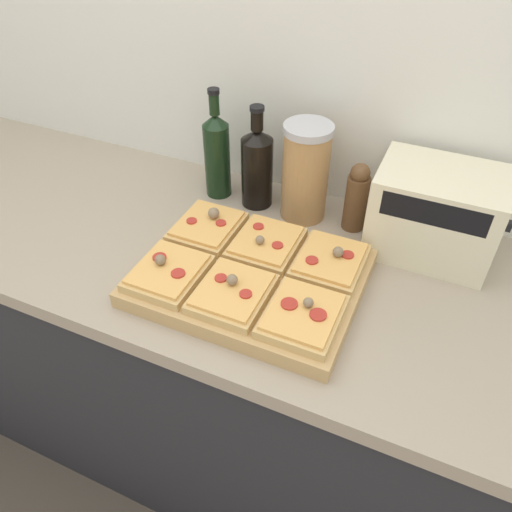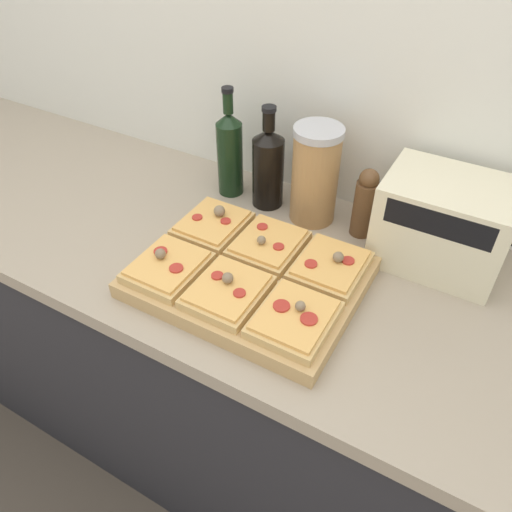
{
  "view_description": "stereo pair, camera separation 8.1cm",
  "coord_description": "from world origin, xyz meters",
  "views": [
    {
      "loc": [
        0.42,
        -0.49,
        1.67
      ],
      "look_at": [
        0.08,
        0.26,
        0.96
      ],
      "focal_mm": 35.0,
      "sensor_mm": 36.0,
      "label": 1
    },
    {
      "loc": [
        0.49,
        -0.46,
        1.67
      ],
      "look_at": [
        0.08,
        0.26,
        0.96
      ],
      "focal_mm": 35.0,
      "sensor_mm": 36.0,
      "label": 2
    }
  ],
  "objects": [
    {
      "name": "wall_back",
      "position": [
        0.0,
        0.67,
        1.25
      ],
      "size": [
        6.0,
        0.06,
        2.5
      ],
      "color": "silver",
      "rests_on": "ground_plane"
    },
    {
      "name": "kitchen_counter",
      "position": [
        0.0,
        0.32,
        0.45
      ],
      "size": [
        2.63,
        0.67,
        0.9
      ],
      "color": "#232328",
      "rests_on": "ground_plane"
    },
    {
      "name": "cutting_board",
      "position": [
        0.08,
        0.23,
        0.92
      ],
      "size": [
        0.47,
        0.37,
        0.04
      ],
      "primitive_type": "cube",
      "color": "tan",
      "rests_on": "kitchen_counter"
    },
    {
      "name": "pizza_slice_back_left",
      "position": [
        -0.07,
        0.32,
        0.96
      ],
      "size": [
        0.14,
        0.17,
        0.06
      ],
      "color": "tan",
      "rests_on": "cutting_board"
    },
    {
      "name": "pizza_slice_back_center",
      "position": [
        0.08,
        0.32,
        0.95
      ],
      "size": [
        0.14,
        0.17,
        0.05
      ],
      "color": "tan",
      "rests_on": "cutting_board"
    },
    {
      "name": "pizza_slice_back_right",
      "position": [
        0.23,
        0.32,
        0.95
      ],
      "size": [
        0.14,
        0.17,
        0.05
      ],
      "color": "tan",
      "rests_on": "cutting_board"
    },
    {
      "name": "pizza_slice_front_left",
      "position": [
        -0.07,
        0.15,
        0.95
      ],
      "size": [
        0.14,
        0.17,
        0.05
      ],
      "color": "tan",
      "rests_on": "cutting_board"
    },
    {
      "name": "pizza_slice_front_center",
      "position": [
        0.08,
        0.15,
        0.95
      ],
      "size": [
        0.14,
        0.17,
        0.05
      ],
      "color": "tan",
      "rests_on": "cutting_board"
    },
    {
      "name": "pizza_slice_front_right",
      "position": [
        0.23,
        0.15,
        0.95
      ],
      "size": [
        0.14,
        0.17,
        0.05
      ],
      "color": "tan",
      "rests_on": "cutting_board"
    },
    {
      "name": "olive_oil_bottle",
      "position": [
        -0.15,
        0.53,
        1.02
      ],
      "size": [
        0.07,
        0.07,
        0.3
      ],
      "color": "black",
      "rests_on": "kitchen_counter"
    },
    {
      "name": "wine_bottle",
      "position": [
        -0.04,
        0.53,
        1.01
      ],
      "size": [
        0.08,
        0.08,
        0.27
      ],
      "color": "black",
      "rests_on": "kitchen_counter"
    },
    {
      "name": "grain_jar_tall",
      "position": [
        0.09,
        0.53,
        1.03
      ],
      "size": [
        0.12,
        0.12,
        0.25
      ],
      "color": "#AD7F4C",
      "rests_on": "kitchen_counter"
    },
    {
      "name": "pepper_mill",
      "position": [
        0.23,
        0.53,
        0.99
      ],
      "size": [
        0.06,
        0.06,
        0.18
      ],
      "color": "brown",
      "rests_on": "kitchen_counter"
    },
    {
      "name": "toaster_oven",
      "position": [
        0.41,
        0.52,
        1.01
      ],
      "size": [
        0.3,
        0.2,
        0.21
      ],
      "color": "beige",
      "rests_on": "kitchen_counter"
    }
  ]
}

